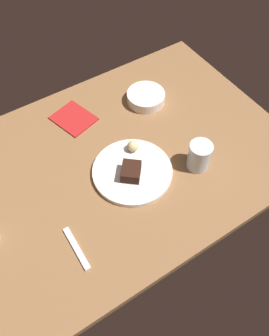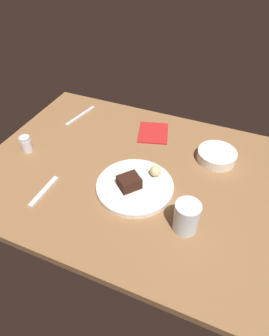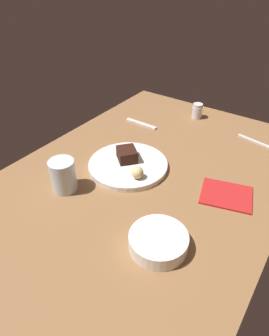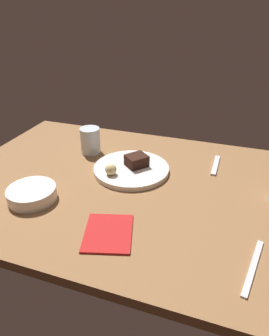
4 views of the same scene
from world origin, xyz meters
The scene contains 10 objects.
dining_table centered at (0.00, 0.00, 1.50)cm, with size 120.00×84.00×3.00cm, color brown.
dessert_plate centered at (0.90, -7.77, 3.90)cm, with size 26.97×26.97×1.80cm, color white.
chocolate_cake_slice centered at (-0.58, -9.28, 6.84)cm, with size 7.16×6.13×4.08cm, color black.
bread_roll centered at (5.74, -0.57, 6.78)cm, with size 3.96×3.96×3.96cm, color #DBC184.
salt_shaker centered at (-47.10, -5.05, 6.20)cm, with size 4.38×4.38×6.49cm.
water_glass centered at (21.42, -17.06, 8.16)cm, with size 7.81×7.81×10.32cm, color silver.
side_bowl centered at (24.06, 18.45, 5.01)cm, with size 14.86×14.86×4.03cm, color white.
dessert_spoon centered at (-27.48, -21.57, 3.35)cm, with size 15.00×1.80×0.70cm, color silver.
butter_knife centered at (-40.49, 25.09, 3.25)cm, with size 19.00×1.40×0.50cm, color silver.
folded_napkin centered at (-4.28, 25.34, 3.30)cm, with size 12.46×15.00×0.60cm, color #B21E1E.
Camera 2 is at (27.80, -72.21, 77.33)cm, focal length 31.02 mm.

